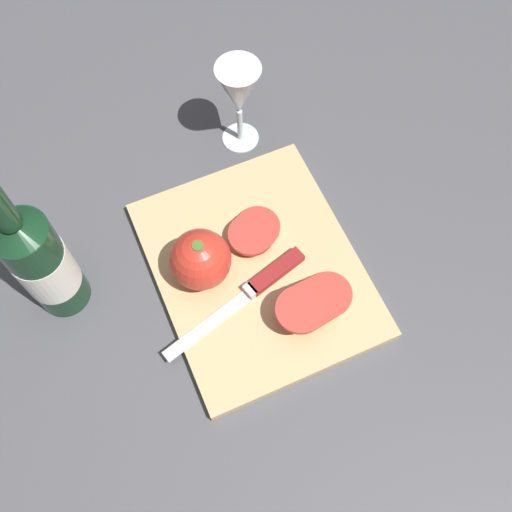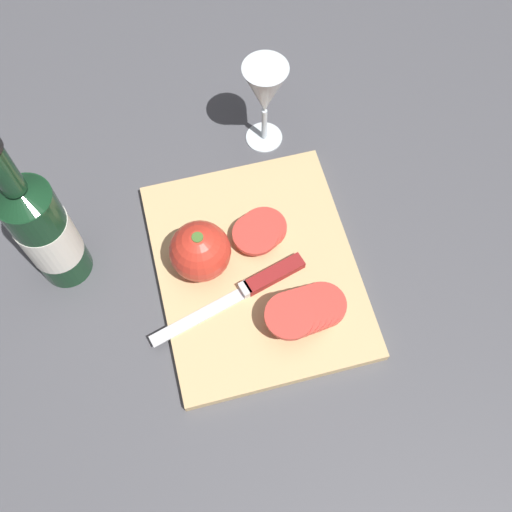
# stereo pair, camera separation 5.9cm
# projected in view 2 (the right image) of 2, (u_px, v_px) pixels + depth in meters

# --- Properties ---
(ground_plane) EXTENTS (3.00, 3.00, 0.00)m
(ground_plane) POSITION_uv_depth(u_px,v_px,m) (240.00, 275.00, 0.89)
(ground_plane) COLOR #4C4C51
(cutting_board) EXTENTS (0.35, 0.29, 0.02)m
(cutting_board) POSITION_uv_depth(u_px,v_px,m) (256.00, 267.00, 0.88)
(cutting_board) COLOR tan
(cutting_board) RESTS_ON ground_plane
(wine_bottle) EXTENTS (0.07, 0.07, 0.31)m
(wine_bottle) POSITION_uv_depth(u_px,v_px,m) (45.00, 231.00, 0.79)
(wine_bottle) COLOR #14381E
(wine_bottle) RESTS_ON ground_plane
(wine_glass) EXTENTS (0.07, 0.07, 0.16)m
(wine_glass) POSITION_uv_depth(u_px,v_px,m) (265.00, 93.00, 0.89)
(wine_glass) COLOR silver
(wine_glass) RESTS_ON ground_plane
(whole_tomato) EXTENTS (0.09, 0.09, 0.09)m
(whole_tomato) POSITION_uv_depth(u_px,v_px,m) (200.00, 251.00, 0.84)
(whole_tomato) COLOR red
(whole_tomato) RESTS_ON cutting_board
(knife) EXTENTS (0.09, 0.24, 0.01)m
(knife) POSITION_uv_depth(u_px,v_px,m) (261.00, 282.00, 0.86)
(knife) COLOR silver
(knife) RESTS_ON cutting_board
(tomato_slice_stack_near) EXTENTS (0.08, 0.09, 0.02)m
(tomato_slice_stack_near) POSITION_uv_depth(u_px,v_px,m) (260.00, 231.00, 0.89)
(tomato_slice_stack_near) COLOR #D63D33
(tomato_slice_stack_near) RESTS_ON cutting_board
(tomato_slice_stack_far) EXTENTS (0.08, 0.12, 0.04)m
(tomato_slice_stack_far) POSITION_uv_depth(u_px,v_px,m) (307.00, 310.00, 0.82)
(tomato_slice_stack_far) COLOR #D63D33
(tomato_slice_stack_far) RESTS_ON cutting_board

